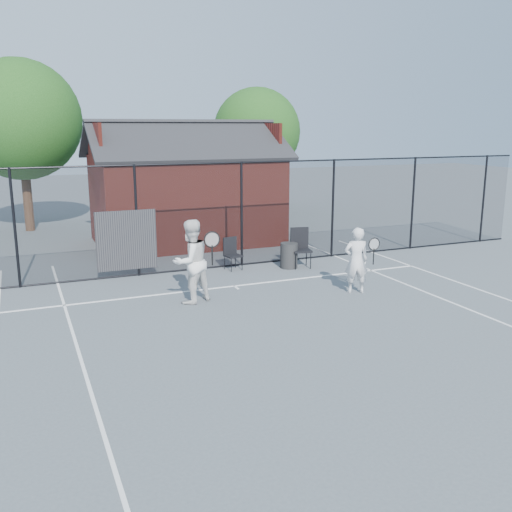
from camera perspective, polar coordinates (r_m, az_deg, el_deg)
name	(u,v)px	position (r m, az deg, el deg)	size (l,w,h in m)	color
ground	(286,323)	(11.85, 2.98, -6.70)	(80.00, 80.00, 0.00)	#4C5357
court_lines	(317,345)	(10.75, 6.09, -8.81)	(11.02, 18.00, 0.01)	silver
fence	(198,219)	(15.92, -5.83, 3.70)	(22.04, 3.00, 3.00)	black
clubhouse	(186,196)	(19.92, -7.04, 5.97)	(6.50, 4.36, 4.19)	maroon
tree_left	(21,120)	(23.54, -22.48, 12.47)	(4.48, 4.48, 6.44)	#342414
tree_right	(257,132)	(26.65, 0.08, 12.31)	(3.97, 3.97, 5.70)	#342414
player_front	(356,260)	(13.93, 10.00, -0.42)	(0.77, 0.62, 1.61)	silver
player_back	(191,261)	(13.02, -6.52, -0.55)	(1.14, 1.02, 1.92)	white
chair_left	(233,254)	(16.02, -2.29, 0.17)	(0.43, 0.45, 0.89)	black
chair_right	(301,249)	(16.30, 4.55, 0.74)	(0.53, 0.55, 1.10)	black
waste_bin	(289,256)	(16.27, 3.31, 0.05)	(0.49, 0.49, 0.72)	black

